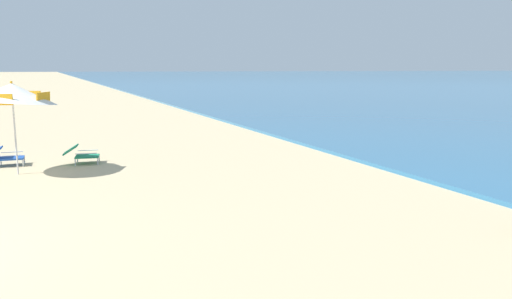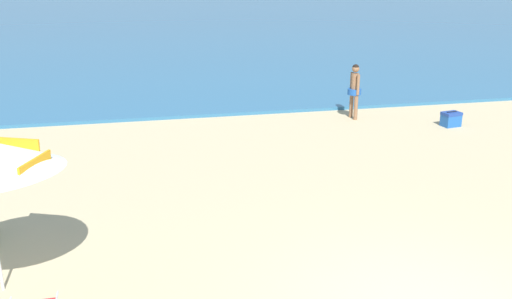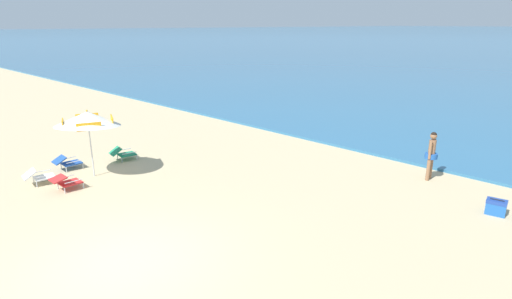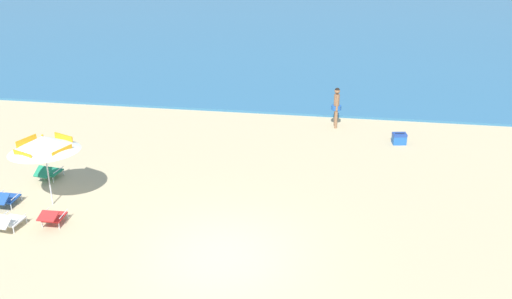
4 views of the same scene
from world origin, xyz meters
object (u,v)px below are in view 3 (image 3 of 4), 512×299
Objects in this scene: cooler_box at (496,207)px; lounge_chair_under_umbrella at (39,176)px; beach_umbrella_striped_main at (88,119)px; lounge_chair_beside_umbrella at (66,181)px; person_standing_near_shore at (432,152)px; lounge_chair_facing_sea at (67,162)px; lounge_chair_spare_folded at (123,153)px.

lounge_chair_under_umbrella is at bearing -145.08° from cooler_box.
beach_umbrella_striped_main is at bearing 70.90° from lounge_chair_under_umbrella.
cooler_box is at bearing 36.33° from lounge_chair_beside_umbrella.
lounge_chair_beside_umbrella is 11.48m from person_standing_near_shore.
beach_umbrella_striped_main is 12.26m from cooler_box.
lounge_chair_beside_umbrella is 0.54× the size of person_standing_near_shore.
lounge_chair_facing_sea reaches higher than cooler_box.
lounge_chair_under_umbrella is 1.75× the size of cooler_box.
beach_umbrella_striped_main reaches higher than cooler_box.
beach_umbrella_striped_main is at bearing 116.38° from lounge_chair_beside_umbrella.
lounge_chair_spare_folded is at bearing 117.79° from lounge_chair_beside_umbrella.
lounge_chair_under_umbrella is 13.41m from cooler_box.
cooler_box is (9.90, 7.28, -0.08)m from lounge_chair_beside_umbrella.
person_standing_near_shore reaches higher than cooler_box.
lounge_chair_facing_sea is at bearing -140.19° from person_standing_near_shore.
lounge_chair_beside_umbrella is at bearing 19.84° from lounge_chair_under_umbrella.
lounge_chair_under_umbrella reaches higher than cooler_box.
lounge_chair_facing_sea is at bearing 122.30° from lounge_chair_under_umbrella.
beach_umbrella_striped_main is 2.42m from lounge_chair_spare_folded.
lounge_chair_beside_umbrella is (1.09, 0.39, 0.01)m from lounge_chair_under_umbrella.
cooler_box is (2.35, -1.34, -0.72)m from person_standing_near_shore.
person_standing_near_shore is (7.55, 8.63, 0.64)m from lounge_chair_beside_umbrella.
cooler_box is (10.47, 6.15, -1.75)m from beach_umbrella_striped_main.
person_standing_near_shore reaches higher than lounge_chair_under_umbrella.
lounge_chair_spare_folded is 10.78m from person_standing_near_shore.
lounge_chair_facing_sea is 12.25m from person_standing_near_shore.
lounge_chair_facing_sea is at bearing -165.00° from beach_umbrella_striped_main.
lounge_chair_spare_folded is 1.78× the size of cooler_box.
beach_umbrella_striped_main is at bearing -149.57° from cooler_box.
lounge_chair_spare_folded is at bearing 118.82° from beach_umbrella_striped_main.
lounge_chair_facing_sea is 0.57× the size of person_standing_near_shore.
lounge_chair_spare_folded is (-1.40, 2.66, -0.01)m from lounge_chair_beside_umbrella.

